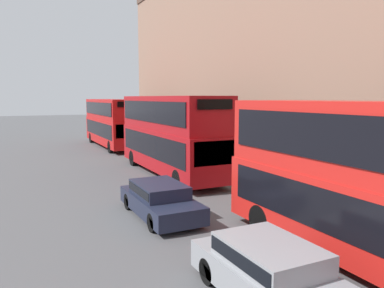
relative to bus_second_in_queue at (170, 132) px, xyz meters
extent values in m
cylinder|color=black|center=(-1.12, -10.30, -2.00)|extent=(0.30, 1.00, 1.00)
cylinder|color=black|center=(1.13, -10.30, -2.00)|extent=(0.30, 1.00, 1.00)
cube|color=#A80F14|center=(0.00, 0.01, -1.01)|extent=(2.55, 10.53, 2.27)
cube|color=#A80F14|center=(0.00, 0.01, 1.08)|extent=(2.50, 10.32, 1.92)
cube|color=black|center=(0.00, 0.01, -0.74)|extent=(2.59, 9.69, 1.27)
cube|color=black|center=(0.00, 0.01, 1.18)|extent=(2.59, 9.69, 1.15)
cube|color=black|center=(0.00, -5.23, -0.56)|extent=(2.17, 0.06, 1.14)
cube|color=black|center=(0.00, -5.23, 1.66)|extent=(1.78, 0.06, 0.46)
cylinder|color=black|center=(-1.12, -3.66, -2.00)|extent=(0.30, 1.00, 1.00)
cylinder|color=black|center=(1.13, -3.66, -2.00)|extent=(0.30, 1.00, 1.00)
cylinder|color=black|center=(-1.12, 3.67, -2.00)|extent=(0.30, 1.00, 1.00)
cylinder|color=black|center=(1.13, 3.67, -2.00)|extent=(0.30, 1.00, 1.00)
cube|color=red|center=(0.00, 13.72, -1.06)|extent=(2.55, 11.00, 2.16)
cube|color=red|center=(0.00, 13.72, 0.91)|extent=(2.50, 10.78, 1.78)
cube|color=black|center=(0.00, 13.72, -0.80)|extent=(2.59, 10.12, 1.21)
cube|color=black|center=(0.00, 13.72, 1.00)|extent=(2.59, 10.12, 1.07)
cube|color=black|center=(0.00, 8.25, -0.63)|extent=(2.17, 0.06, 1.08)
cube|color=black|center=(0.00, 8.25, 1.44)|extent=(1.78, 0.06, 0.43)
cylinder|color=black|center=(-1.12, 9.82, -2.00)|extent=(0.30, 1.00, 1.00)
cylinder|color=black|center=(1.13, 9.82, -2.00)|extent=(0.30, 1.00, 1.00)
cylinder|color=black|center=(-1.12, 17.62, -2.00)|extent=(0.30, 1.00, 1.00)
cylinder|color=black|center=(1.13, 17.62, -2.00)|extent=(0.30, 1.00, 1.00)
cube|color=gray|center=(-3.40, -13.77, -1.98)|extent=(1.85, 4.24, 0.67)
cube|color=gray|center=(-3.40, -13.66, -1.40)|extent=(1.63, 2.33, 0.49)
cube|color=black|center=(-3.40, -13.66, -1.38)|extent=(1.67, 2.22, 0.31)
cylinder|color=black|center=(-4.22, -12.41, -2.18)|extent=(0.22, 0.64, 0.64)
cylinder|color=black|center=(-2.58, -12.41, -2.18)|extent=(0.22, 0.64, 0.64)
cube|color=#1E2338|center=(-3.40, -7.09, -2.01)|extent=(1.84, 4.43, 0.62)
cube|color=#1E2338|center=(-3.40, -6.98, -1.47)|extent=(1.62, 2.44, 0.47)
cube|color=black|center=(-3.40, -6.98, -1.44)|extent=(1.66, 2.32, 0.30)
cylinder|color=black|center=(-4.21, -8.51, -2.18)|extent=(0.22, 0.64, 0.64)
cylinder|color=black|center=(-2.59, -8.51, -2.18)|extent=(0.22, 0.64, 0.64)
cylinder|color=black|center=(-4.21, -5.67, -2.18)|extent=(0.22, 0.64, 0.64)
cylinder|color=black|center=(-2.59, -5.67, -2.18)|extent=(0.22, 0.64, 0.64)
camera|label=1|loc=(-8.33, -19.90, 1.96)|focal=35.00mm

